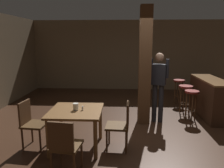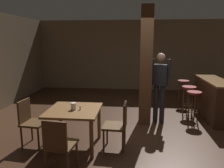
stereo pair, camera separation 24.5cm
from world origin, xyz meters
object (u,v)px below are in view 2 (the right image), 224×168
at_px(chair_south, 59,143).
at_px(bar_counter, 210,98).
at_px(bar_stool_far, 183,87).
at_px(chair_west, 30,120).
at_px(chair_east, 119,123).
at_px(salt_shaker, 80,108).
at_px(bar_stool_near, 194,99).
at_px(standing_person, 160,83).
at_px(dining_table, 74,115).
at_px(bar_stool_mid, 189,93).
at_px(napkin_cup, 74,106).

bearing_deg(chair_south, bar_counter, 42.57).
bearing_deg(bar_stool_far, chair_west, -138.98).
bearing_deg(chair_east, chair_west, 179.74).
height_order(chair_south, salt_shaker, chair_south).
distance_m(salt_shaker, bar_counter, 3.60).
bearing_deg(bar_stool_near, chair_south, -136.32).
bearing_deg(chair_east, bar_counter, 41.05).
bearing_deg(standing_person, bar_stool_near, 9.63).
xyz_separation_m(dining_table, chair_east, (0.85, -0.02, -0.12)).
height_order(dining_table, salt_shaker, salt_shaker).
bearing_deg(chair_west, bar_stool_mid, 31.71).
xyz_separation_m(chair_west, bar_counter, (3.99, 1.98, 0.01)).
bearing_deg(chair_west, chair_east, -0.26).
distance_m(dining_table, chair_south, 0.90).
bearing_deg(standing_person, bar_stool_mid, 38.68).
relative_size(standing_person, bar_stool_far, 2.20).
xyz_separation_m(chair_east, bar_counter, (2.28, 1.99, 0.01)).
height_order(standing_person, bar_stool_near, standing_person).
bearing_deg(salt_shaker, bar_stool_far, 50.40).
bearing_deg(bar_stool_mid, dining_table, -140.77).
bearing_deg(chair_south, chair_west, 134.66).
height_order(bar_stool_near, bar_stool_far, bar_stool_far).
distance_m(dining_table, bar_stool_far, 4.04).
relative_size(napkin_cup, salt_shaker, 1.70).
relative_size(dining_table, chair_east, 1.08).
relative_size(dining_table, bar_stool_near, 1.25).
relative_size(chair_west, bar_stool_far, 1.14).
distance_m(napkin_cup, salt_shaker, 0.13).
xyz_separation_m(dining_table, bar_counter, (3.13, 1.96, -0.11)).
xyz_separation_m(standing_person, bar_stool_mid, (0.87, 0.70, -0.41)).
height_order(chair_south, bar_stool_far, chair_south).
bearing_deg(salt_shaker, bar_stool_near, 32.70).
bearing_deg(chair_east, bar_stool_near, 42.32).
bearing_deg(salt_shaker, chair_east, -0.86).
bearing_deg(bar_stool_mid, bar_stool_far, 87.15).
distance_m(standing_person, bar_stool_near, 0.98).
relative_size(bar_counter, bar_stool_far, 2.27).
bearing_deg(napkin_cup, chair_south, -89.34).
bearing_deg(chair_west, chair_south, -45.34).
xyz_separation_m(napkin_cup, salt_shaker, (0.13, 0.00, -0.03)).
bearing_deg(dining_table, salt_shaker, -4.48).
distance_m(chair_east, standing_person, 1.78).
relative_size(standing_person, bar_counter, 0.97).
distance_m(salt_shaker, bar_stool_far, 3.97).
bearing_deg(chair_east, chair_south, -133.63).
bearing_deg(bar_stool_near, dining_table, -148.75).
bearing_deg(bar_stool_mid, standing_person, -141.32).
xyz_separation_m(salt_shaker, bar_stool_mid, (2.48, 2.14, -0.19)).
bearing_deg(napkin_cup, bar_counter, 32.35).
bearing_deg(chair_south, napkin_cup, 90.66).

